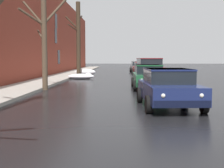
% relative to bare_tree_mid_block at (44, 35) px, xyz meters
% --- Properties ---
extents(left_sidewalk_slab, '(2.62, 80.00, 0.14)m').
position_rel_bare_tree_mid_block_xyz_m(left_sidewalk_slab, '(-1.41, 3.13, -3.05)').
color(left_sidewalk_slab, '#A8A399').
rests_on(left_sidewalk_slab, ground).
extents(brick_townhouse_facade, '(0.63, 80.00, 9.22)m').
position_rel_bare_tree_mid_block_xyz_m(brick_townhouse_facade, '(-3.22, 3.14, 1.48)').
color(brick_townhouse_facade, brown).
rests_on(brick_townhouse_facade, ground).
extents(snow_bank_near_corner_left, '(2.32, 1.02, 0.54)m').
position_rel_bare_tree_mid_block_xyz_m(snow_bank_near_corner_left, '(0.93, 8.88, -2.89)').
color(snow_bank_near_corner_left, white).
rests_on(snow_bank_near_corner_left, ground).
extents(snow_bank_mid_block_left, '(2.17, 1.07, 0.71)m').
position_rel_bare_tree_mid_block_xyz_m(snow_bank_mid_block_left, '(0.58, 14.21, -2.78)').
color(snow_bank_mid_block_left, white).
rests_on(snow_bank_mid_block_left, ground).
extents(bare_tree_mid_block, '(2.78, 2.68, 5.76)m').
position_rel_bare_tree_mid_block_xyz_m(bare_tree_mid_block, '(0.00, 0.00, 0.00)').
color(bare_tree_mid_block, '#4C3D2D').
rests_on(bare_tree_mid_block, ground).
extents(bare_tree_far_down_block, '(1.56, 2.46, 7.41)m').
position_rel_bare_tree_mid_block_xyz_m(bare_tree_far_down_block, '(-0.01, 13.25, 0.68)').
color(bare_tree_far_down_block, '#382B1E').
rests_on(bare_tree_far_down_block, ground).
extents(sedan_darkblue_approaching_near_lane, '(2.18, 4.03, 1.42)m').
position_rel_bare_tree_mid_block_xyz_m(sedan_darkblue_approaching_near_lane, '(6.08, -5.82, -2.37)').
color(sedan_darkblue_approaching_near_lane, navy).
rests_on(sedan_darkblue_approaching_near_lane, ground).
extents(sedan_green_parked_kerbside_close, '(1.92, 4.22, 1.42)m').
position_rel_bare_tree_mid_block_xyz_m(sedan_green_parked_kerbside_close, '(5.95, 0.77, -2.37)').
color(sedan_green_parked_kerbside_close, '#1E5633').
rests_on(sedan_green_parked_kerbside_close, ground).
extents(suv_maroon_parked_kerbside_mid, '(2.28, 4.78, 1.82)m').
position_rel_bare_tree_mid_block_xyz_m(suv_maroon_parked_kerbside_mid, '(6.53, 7.02, -2.13)').
color(suv_maroon_parked_kerbside_mid, maroon).
rests_on(suv_maroon_parked_kerbside_mid, ground).
extents(sedan_red_parked_far_down_block, '(2.07, 4.49, 1.42)m').
position_rel_bare_tree_mid_block_xyz_m(sedan_red_parked_far_down_block, '(6.55, 14.79, -2.37)').
color(sedan_red_parked_far_down_block, red).
rests_on(sedan_red_parked_far_down_block, ground).
extents(sedan_grey_queued_behind_truck, '(2.06, 4.20, 1.42)m').
position_rel_bare_tree_mid_block_xyz_m(sedan_grey_queued_behind_truck, '(6.45, 20.85, -2.37)').
color(sedan_grey_queued_behind_truck, slate).
rests_on(sedan_grey_queued_behind_truck, ground).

